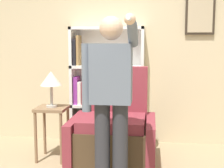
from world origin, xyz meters
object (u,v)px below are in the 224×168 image
(table_lamp, at_px, (51,80))
(bookcase, at_px, (102,88))
(person_standing, at_px, (111,94))
(armchair, at_px, (113,133))
(side_table, at_px, (52,119))

(table_lamp, bearing_deg, bookcase, 54.87)
(person_standing, xyz_separation_m, table_lamp, (-0.84, 0.76, 0.04))
(person_standing, bearing_deg, armchair, 95.14)
(armchair, relative_size, table_lamp, 2.62)
(armchair, height_order, table_lamp, armchair)
(armchair, distance_m, table_lamp, 1.00)
(bookcase, height_order, side_table, bookcase)
(bookcase, bearing_deg, side_table, -125.13)
(person_standing, relative_size, side_table, 2.55)
(bookcase, distance_m, table_lamp, 0.90)
(person_standing, relative_size, table_lamp, 3.84)
(person_standing, distance_m, table_lamp, 1.13)
(side_table, bearing_deg, table_lamp, 0.00)
(bookcase, bearing_deg, person_standing, -77.47)
(table_lamp, bearing_deg, armchair, -3.81)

